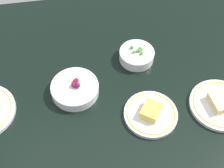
# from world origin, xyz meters

# --- Properties ---
(dining_table) EXTENTS (1.26, 1.13, 0.04)m
(dining_table) POSITION_xyz_m (0.00, 0.00, 0.02)
(dining_table) COLOR black
(dining_table) RESTS_ON ground
(plate_cheese) EXTENTS (0.19, 0.19, 0.05)m
(plate_cheese) POSITION_xyz_m (0.11, -0.14, 0.05)
(plate_cheese) COLOR silver
(plate_cheese) RESTS_ON dining_table
(bowl_berries) EXTENTS (0.18, 0.18, 0.06)m
(bowl_berries) POSITION_xyz_m (-0.14, -0.00, 0.06)
(bowl_berries) COLOR silver
(bowl_berries) RESTS_ON dining_table
(plate_sandwich) EXTENTS (0.22, 0.22, 0.05)m
(plate_sandwich) POSITION_xyz_m (0.37, -0.15, 0.05)
(plate_sandwich) COLOR silver
(plate_sandwich) RESTS_ON dining_table
(bowl_peas) EXTENTS (0.14, 0.14, 0.06)m
(bowl_peas) POSITION_xyz_m (0.12, 0.12, 0.06)
(bowl_peas) COLOR silver
(bowl_peas) RESTS_ON dining_table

